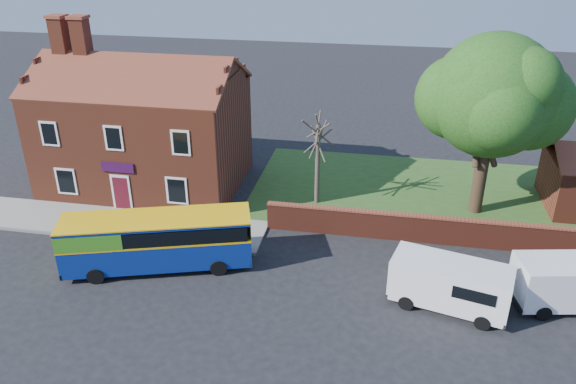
# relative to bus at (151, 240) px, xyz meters

# --- Properties ---
(ground) EXTENTS (120.00, 120.00, 0.00)m
(ground) POSITION_rel_bus_xyz_m (2.75, -1.99, -1.59)
(ground) COLOR black
(ground) RESTS_ON ground
(pavement) EXTENTS (18.00, 3.50, 0.12)m
(pavement) POSITION_rel_bus_xyz_m (-4.25, 3.76, -1.53)
(pavement) COLOR gray
(pavement) RESTS_ON ground
(kerb) EXTENTS (18.00, 0.15, 0.14)m
(kerb) POSITION_rel_bus_xyz_m (-4.25, 2.01, -1.52)
(kerb) COLOR slate
(kerb) RESTS_ON ground
(grass_strip) EXTENTS (26.00, 12.00, 0.04)m
(grass_strip) POSITION_rel_bus_xyz_m (15.75, 11.01, -1.57)
(grass_strip) COLOR #426B28
(grass_strip) RESTS_ON ground
(shop_building) EXTENTS (12.30, 8.13, 10.50)m
(shop_building) POSITION_rel_bus_xyz_m (-4.27, 9.50, 1.82)
(shop_building) COLOR brown
(shop_building) RESTS_ON ground
(boundary_wall) EXTENTS (22.00, 0.38, 1.60)m
(boundary_wall) POSITION_rel_bus_xyz_m (15.75, 5.01, -0.78)
(boundary_wall) COLOR maroon
(boundary_wall) RESTS_ON ground
(bus) EXTENTS (9.45, 4.99, 2.80)m
(bus) POSITION_rel_bus_xyz_m (0.00, 0.00, 0.00)
(bus) COLOR navy
(bus) RESTS_ON ground
(van_near) EXTENTS (5.49, 3.25, 2.26)m
(van_near) POSITION_rel_bus_xyz_m (14.29, -0.58, -0.33)
(van_near) COLOR white
(van_near) RESTS_ON ground
(van_far) EXTENTS (5.58, 3.09, 2.31)m
(van_far) POSITION_rel_bus_xyz_m (19.79, 0.53, -0.30)
(van_far) COLOR white
(van_far) RESTS_ON ground
(large_tree) EXTENTS (8.65, 6.84, 10.55)m
(large_tree) POSITION_rel_bus_xyz_m (16.61, 9.40, 5.31)
(large_tree) COLOR black
(large_tree) RESTS_ON ground
(bare_tree) EXTENTS (2.07, 2.47, 5.53)m
(bare_tree) POSITION_rel_bus_xyz_m (7.04, 8.60, 1.24)
(bare_tree) COLOR #4C4238
(bare_tree) RESTS_ON ground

